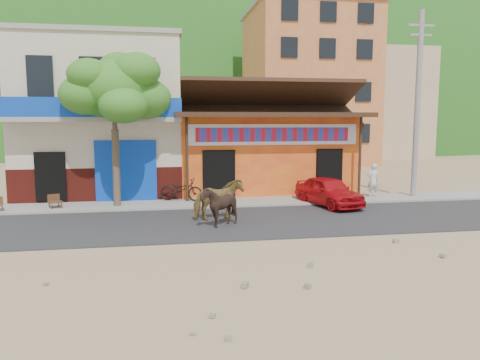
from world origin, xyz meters
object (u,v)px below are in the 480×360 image
at_px(tree, 115,129).
at_px(pedestrian, 373,180).
at_px(utility_pole, 417,105).
at_px(scooter, 181,189).
at_px(cow_tan, 218,199).
at_px(cow_dark, 219,206).
at_px(red_car, 329,191).
at_px(cafe_chair_right, 55,196).

relative_size(tree, pedestrian, 4.08).
xyz_separation_m(utility_pole, scooter, (-10.25, 0.48, -3.52)).
bearing_deg(utility_pole, cow_tan, -161.20).
height_order(cow_tan, cow_dark, cow_tan).
height_order(tree, red_car, tree).
xyz_separation_m(tree, cow_dark, (3.55, -3.95, -2.40)).
distance_m(red_car, cafe_chair_right, 10.73).
bearing_deg(pedestrian, red_car, 22.95).
bearing_deg(pedestrian, tree, -2.60).
relative_size(tree, red_car, 1.73).
xyz_separation_m(utility_pole, cafe_chair_right, (-15.11, -0.27, -3.52)).
distance_m(utility_pole, red_car, 5.76).
height_order(scooter, pedestrian, pedestrian).
bearing_deg(red_car, scooter, 149.99).
height_order(utility_pole, red_car, utility_pole).
xyz_separation_m(cow_dark, pedestrian, (7.35, 4.24, 0.14)).
height_order(utility_pole, cow_dark, utility_pole).
bearing_deg(red_car, cow_tan, -171.88).
bearing_deg(utility_pole, cow_dark, -155.83).
distance_m(tree, utility_pole, 12.84).
height_order(scooter, cafe_chair_right, cafe_chair_right).
relative_size(red_car, scooter, 1.90).
bearing_deg(tree, cow_tan, -38.63).
distance_m(tree, red_car, 8.80).
bearing_deg(red_car, tree, 159.27).
relative_size(cow_dark, cafe_chair_right, 1.41).
height_order(utility_pole, cafe_chair_right, utility_pole).
relative_size(utility_pole, pedestrian, 5.44).
distance_m(utility_pole, scooter, 10.85).
xyz_separation_m(tree, cafe_chair_right, (-2.31, -0.07, -2.52)).
bearing_deg(cow_dark, tree, -132.85).
xyz_separation_m(red_car, scooter, (-5.83, 1.68, -0.03)).
distance_m(red_car, scooter, 6.07).
distance_m(pedestrian, cafe_chair_right, 13.22).
xyz_separation_m(red_car, cafe_chair_right, (-10.69, 0.93, -0.03)).
distance_m(utility_pole, cow_dark, 10.70).
relative_size(cow_tan, cow_dark, 1.25).
height_order(cow_dark, red_car, cow_dark).
bearing_deg(scooter, cow_tan, -143.91).
height_order(cow_tan, red_car, cow_tan).
bearing_deg(cow_tan, cafe_chair_right, 51.20).
height_order(tree, cafe_chair_right, tree).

